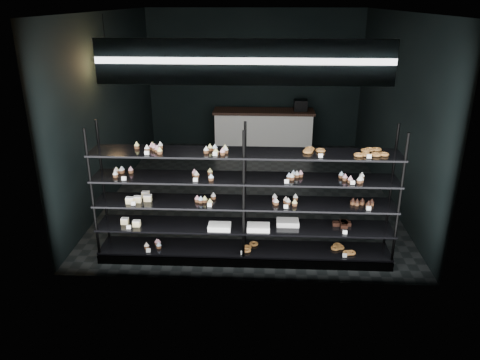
# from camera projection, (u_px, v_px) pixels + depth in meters

# --- Properties ---
(room) EXTENTS (5.01, 6.01, 3.20)m
(room) POSITION_uv_depth(u_px,v_px,m) (251.00, 107.00, 8.25)
(room) COLOR black
(room) RESTS_ON ground
(display_shelf) EXTENTS (4.00, 0.50, 1.91)m
(display_shelf) POSITION_uv_depth(u_px,v_px,m) (242.00, 218.00, 6.32)
(display_shelf) COLOR black
(display_shelf) RESTS_ON room
(signage) EXTENTS (3.30, 0.05, 0.50)m
(signage) POSITION_uv_depth(u_px,v_px,m) (244.00, 62.00, 5.11)
(signage) COLOR #0C1A3F
(signage) RESTS_ON room
(pendant_lamp) EXTENTS (0.30, 0.30, 0.88)m
(pendant_lamp) POSITION_uv_depth(u_px,v_px,m) (107.00, 64.00, 7.22)
(pendant_lamp) COLOR black
(pendant_lamp) RESTS_ON room
(service_counter) EXTENTS (2.32, 0.65, 1.23)m
(service_counter) POSITION_uv_depth(u_px,v_px,m) (264.00, 130.00, 10.96)
(service_counter) COLOR silver
(service_counter) RESTS_ON room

